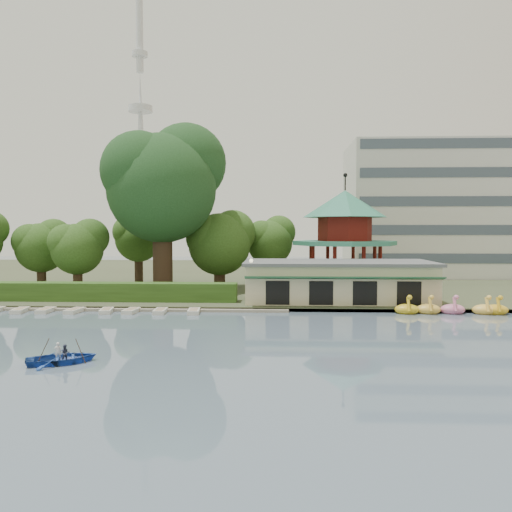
# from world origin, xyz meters

# --- Properties ---
(ground_plane) EXTENTS (220.00, 220.00, 0.00)m
(ground_plane) POSITION_xyz_m (0.00, 0.00, 0.00)
(ground_plane) COLOR slate
(ground_plane) RESTS_ON ground
(shore) EXTENTS (220.00, 70.00, 0.40)m
(shore) POSITION_xyz_m (0.00, 52.00, 0.20)
(shore) COLOR #424930
(shore) RESTS_ON ground
(embankment) EXTENTS (220.00, 0.60, 0.30)m
(embankment) POSITION_xyz_m (0.00, 17.30, 0.15)
(embankment) COLOR gray
(embankment) RESTS_ON ground
(dock) EXTENTS (34.00, 1.60, 0.24)m
(dock) POSITION_xyz_m (-12.00, 17.20, 0.12)
(dock) COLOR gray
(dock) RESTS_ON ground
(boathouse) EXTENTS (18.60, 9.39, 3.90)m
(boathouse) POSITION_xyz_m (10.00, 21.97, 2.37)
(boathouse) COLOR beige
(boathouse) RESTS_ON shore
(pavilion) EXTENTS (12.40, 12.40, 13.50)m
(pavilion) POSITION_xyz_m (12.00, 32.00, 7.48)
(pavilion) COLOR beige
(pavilion) RESTS_ON shore
(office_building) EXTENTS (38.00, 18.00, 20.00)m
(office_building) POSITION_xyz_m (32.67, 49.00, 9.73)
(office_building) COLOR silver
(office_building) RESTS_ON shore
(broadcast_tower) EXTENTS (8.00, 8.00, 96.00)m
(broadcast_tower) POSITION_xyz_m (-42.00, 140.00, 33.98)
(broadcast_tower) COLOR silver
(broadcast_tower) RESTS_ON ground
(hedge) EXTENTS (30.00, 2.00, 1.80)m
(hedge) POSITION_xyz_m (-15.00, 20.50, 1.30)
(hedge) COLOR #32561D
(hedge) RESTS_ON shore
(lamp_post) EXTENTS (0.36, 0.36, 4.28)m
(lamp_post) POSITION_xyz_m (1.50, 19.00, 3.34)
(lamp_post) COLOR black
(lamp_post) RESTS_ON shore
(big_tree) EXTENTS (13.49, 12.57, 19.29)m
(big_tree) POSITION_xyz_m (-8.83, 28.20, 13.05)
(big_tree) COLOR #3A281C
(big_tree) RESTS_ON shore
(small_trees) EXTENTS (39.25, 15.94, 9.58)m
(small_trees) POSITION_xyz_m (-12.12, 31.60, 6.17)
(small_trees) COLOR #3A281C
(small_trees) RESTS_ON shore
(swan_boats) EXTENTS (17.64, 2.14, 1.92)m
(swan_boats) POSITION_xyz_m (23.77, 16.61, 0.40)
(swan_boats) COLOR gold
(swan_boats) RESTS_ON ground
(moored_rowboats) EXTENTS (24.56, 2.57, 0.36)m
(moored_rowboats) POSITION_xyz_m (-15.31, 15.82, 0.18)
(moored_rowboats) COLOR beige
(moored_rowboats) RESTS_ON ground
(rowboat_with_passengers) EXTENTS (6.26, 5.51, 2.01)m
(rowboat_with_passengers) POSITION_xyz_m (-8.03, -0.91, 0.54)
(rowboat_with_passengers) COLOR #254AA1
(rowboat_with_passengers) RESTS_ON ground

